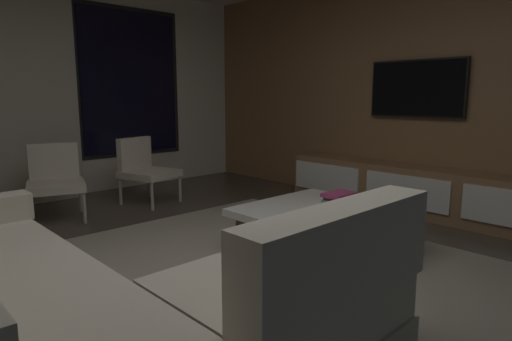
{
  "coord_description": "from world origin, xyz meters",
  "views": [
    {
      "loc": [
        -1.66,
        -2.06,
        1.26
      ],
      "look_at": [
        0.9,
        0.64,
        0.63
      ],
      "focal_mm": 30.62,
      "sensor_mm": 36.0,
      "label": 1
    }
  ],
  "objects_px": {
    "book_stack_on_coffee_table": "(339,199)",
    "mounted_tv": "(417,89)",
    "accent_chair_by_curtain": "(55,177)",
    "accent_chair_near_window": "(144,167)",
    "sectional_couch": "(79,310)",
    "media_console": "(420,192)",
    "coffee_table": "(322,230)"
  },
  "relations": [
    {
      "from": "book_stack_on_coffee_table",
      "to": "mounted_tv",
      "type": "distance_m",
      "value": 1.91
    },
    {
      "from": "accent_chair_by_curtain",
      "to": "mounted_tv",
      "type": "height_order",
      "value": "mounted_tv"
    },
    {
      "from": "mounted_tv",
      "to": "accent_chair_near_window",
      "type": "bearing_deg",
      "value": 131.09
    },
    {
      "from": "sectional_couch",
      "to": "book_stack_on_coffee_table",
      "type": "bearing_deg",
      "value": 4.59
    },
    {
      "from": "accent_chair_near_window",
      "to": "accent_chair_by_curtain",
      "type": "bearing_deg",
      "value": 179.12
    },
    {
      "from": "media_console",
      "to": "coffee_table",
      "type": "bearing_deg",
      "value": 179.55
    },
    {
      "from": "coffee_table",
      "to": "accent_chair_near_window",
      "type": "height_order",
      "value": "accent_chair_near_window"
    },
    {
      "from": "media_console",
      "to": "sectional_couch",
      "type": "bearing_deg",
      "value": -177.19
    },
    {
      "from": "book_stack_on_coffee_table",
      "to": "accent_chair_near_window",
      "type": "bearing_deg",
      "value": 98.72
    },
    {
      "from": "coffee_table",
      "to": "media_console",
      "type": "bearing_deg",
      "value": -0.45
    },
    {
      "from": "coffee_table",
      "to": "accent_chair_by_curtain",
      "type": "relative_size",
      "value": 1.49
    },
    {
      "from": "sectional_couch",
      "to": "accent_chair_near_window",
      "type": "bearing_deg",
      "value": 55.5
    },
    {
      "from": "sectional_couch",
      "to": "coffee_table",
      "type": "bearing_deg",
      "value": 5.44
    },
    {
      "from": "coffee_table",
      "to": "accent_chair_near_window",
      "type": "distance_m",
      "value": 2.54
    },
    {
      "from": "accent_chair_near_window",
      "to": "accent_chair_by_curtain",
      "type": "distance_m",
      "value": 1.02
    },
    {
      "from": "accent_chair_by_curtain",
      "to": "media_console",
      "type": "relative_size",
      "value": 0.25
    },
    {
      "from": "coffee_table",
      "to": "accent_chair_near_window",
      "type": "xyz_separation_m",
      "value": [
        -0.19,
        2.53,
        0.25
      ]
    },
    {
      "from": "coffee_table",
      "to": "mounted_tv",
      "type": "bearing_deg",
      "value": 5.69
    },
    {
      "from": "sectional_couch",
      "to": "book_stack_on_coffee_table",
      "type": "relative_size",
      "value": 8.93
    },
    {
      "from": "book_stack_on_coffee_table",
      "to": "accent_chair_by_curtain",
      "type": "height_order",
      "value": "accent_chair_by_curtain"
    },
    {
      "from": "accent_chair_by_curtain",
      "to": "mounted_tv",
      "type": "distance_m",
      "value": 3.97
    },
    {
      "from": "accent_chair_near_window",
      "to": "mounted_tv",
      "type": "height_order",
      "value": "mounted_tv"
    },
    {
      "from": "book_stack_on_coffee_table",
      "to": "accent_chair_by_curtain",
      "type": "xyz_separation_m",
      "value": [
        -1.41,
        2.56,
        0.02
      ]
    },
    {
      "from": "accent_chair_by_curtain",
      "to": "media_console",
      "type": "height_order",
      "value": "accent_chair_by_curtain"
    },
    {
      "from": "coffee_table",
      "to": "mounted_tv",
      "type": "relative_size",
      "value": 1.07
    },
    {
      "from": "sectional_couch",
      "to": "coffee_table",
      "type": "xyz_separation_m",
      "value": [
        2.06,
        0.2,
        -0.1
      ]
    },
    {
      "from": "sectional_couch",
      "to": "mounted_tv",
      "type": "height_order",
      "value": "mounted_tv"
    },
    {
      "from": "accent_chair_by_curtain",
      "to": "mounted_tv",
      "type": "relative_size",
      "value": 0.72
    },
    {
      "from": "coffee_table",
      "to": "media_console",
      "type": "height_order",
      "value": "media_console"
    },
    {
      "from": "sectional_couch",
      "to": "accent_chair_by_curtain",
      "type": "bearing_deg",
      "value": 72.77
    },
    {
      "from": "mounted_tv",
      "to": "sectional_couch",
      "type": "bearing_deg",
      "value": -174.44
    },
    {
      "from": "accent_chair_by_curtain",
      "to": "sectional_couch",
      "type": "bearing_deg",
      "value": -107.23
    }
  ]
}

